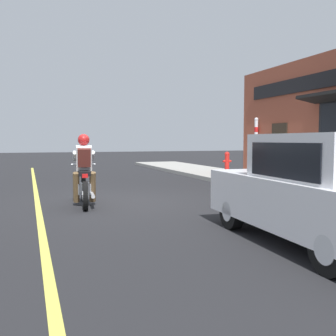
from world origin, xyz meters
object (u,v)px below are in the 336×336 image
Objects in this scene: traffic_cone at (267,173)px; fire_hydrant at (227,163)px; motorcycle_with_rider at (84,176)px; car_hatchback at (319,191)px.

traffic_cone is 3.38m from fire_hydrant.
traffic_cone is at bearing -96.23° from fire_hydrant.
car_hatchback is (2.66, -4.52, 0.09)m from motorcycle_with_rider.
motorcycle_with_rider is 0.53× the size of car_hatchback.
motorcycle_with_rider is 3.37× the size of traffic_cone.
motorcycle_with_rider reaches higher than traffic_cone.
traffic_cone is at bearing 61.98° from car_hatchback.
car_hatchback is at bearing -59.54° from motorcycle_with_rider.
fire_hydrant is at bearing 69.08° from car_hatchback.
motorcycle_with_rider is at bearing 120.46° from car_hatchback.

